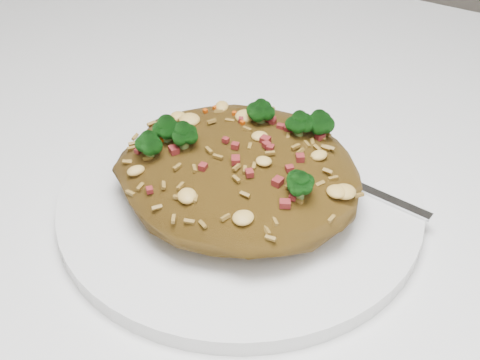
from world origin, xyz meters
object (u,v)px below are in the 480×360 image
(dining_table, at_px, (215,221))
(fried_rice, at_px, (240,164))
(fork, at_px, (348,181))
(plate, at_px, (240,201))

(dining_table, bearing_deg, fried_rice, -43.86)
(fork, bearing_deg, plate, -133.77)
(plate, xyz_separation_m, fried_rice, (-0.00, 0.00, 0.04))
(dining_table, xyz_separation_m, plate, (0.06, -0.06, 0.10))
(plate, bearing_deg, dining_table, 136.08)
(dining_table, height_order, fork, fork)
(plate, height_order, fried_rice, fried_rice)
(dining_table, xyz_separation_m, fried_rice, (0.06, -0.06, 0.14))
(dining_table, relative_size, plate, 4.14)
(fried_rice, bearing_deg, fork, 38.23)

